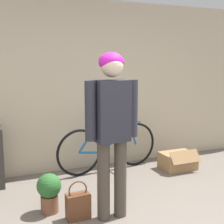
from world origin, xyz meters
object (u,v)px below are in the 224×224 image
bicycle (109,147)px  cardboard_box (178,161)px  handbag (78,205)px  potted_plant (49,191)px  person (112,120)px

bicycle → cardboard_box: bearing=-24.5°
handbag → potted_plant: 0.38m
handbag → person: bearing=-17.2°
person → bicycle: 1.63m
cardboard_box → potted_plant: (-2.16, -0.64, 0.12)m
bicycle → handbag: bicycle is taller
person → bicycle: size_ratio=1.05×
handbag → potted_plant: size_ratio=0.95×
cardboard_box → potted_plant: 2.26m
bicycle → potted_plant: bearing=-144.0°
person → handbag: 1.00m
handbag → cardboard_box: 2.11m
cardboard_box → potted_plant: size_ratio=1.16×
handbag → cardboard_box: handbag is taller
potted_plant → handbag: bearing=-46.6°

